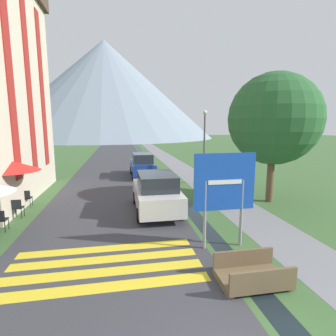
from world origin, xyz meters
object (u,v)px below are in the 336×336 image
Objects in this scene: cafe_chair_far_right at (27,197)px; cafe_umbrella_middle_red at (12,166)px; tree_by_path at (274,119)px; cafe_chair_middle at (17,207)px; person_seated_far at (1,206)px; footbridge at (252,275)px; road_sign at (224,188)px; parked_car_near at (156,192)px; streetlamp at (204,141)px; cafe_chair_near_right at (0,219)px; parked_car_far at (142,165)px.

cafe_umbrella_middle_red reaches higher than cafe_chair_far_right.
cafe_chair_middle is at bearing -178.31° from tree_by_path.
person_seated_far is 13.04m from tree_by_path.
cafe_umbrella_middle_red is (-7.84, 6.65, 1.99)m from footbridge.
person_seated_far is at bearing 155.55° from road_sign.
cafe_chair_far_right is at bearing 174.22° from tree_by_path.
cafe_umbrella_middle_red reaches higher than parked_car_near.
cafe_umbrella_middle_red is at bearing 174.35° from parked_car_near.
road_sign is 9.13m from cafe_umbrella_middle_red.
cafe_chair_middle is at bearing 140.82° from footbridge.
person_seated_far is at bearing -152.12° from streetlamp.
road_sign is at bearing 88.93° from footbridge.
parked_car_near is (-1.64, 3.99, -1.08)m from road_sign.
footbridge is at bearing -35.41° from person_seated_far.
footbridge is at bearing -40.31° from cafe_umbrella_middle_red.
road_sign is 3.67× the size of cafe_chair_near_right.
parked_car_near is at bearing -5.65° from cafe_umbrella_middle_red.
cafe_chair_middle is (-7.61, 6.20, 0.29)m from footbridge.
footbridge is 11.00m from cafe_chair_far_right.
tree_by_path is at bearing -0.44° from cafe_umbrella_middle_red.
cafe_umbrella_middle_red is 0.37× the size of tree_by_path.
cafe_chair_far_right is 2.05m from cafe_umbrella_middle_red.
footbridge is 1.33× the size of person_seated_far.
tree_by_path is (12.52, 0.83, 3.57)m from person_seated_far.
parked_car_near is 3.38× the size of person_seated_far.
cafe_umbrella_middle_red is (-0.23, 0.45, 1.71)m from cafe_chair_middle.
footbridge is at bearing -75.15° from parked_car_near.
cafe_chair_near_right is 0.13× the size of tree_by_path.
footbridge is at bearing -56.08° from cafe_chair_middle.
streetlamp reaches higher than parked_car_near.
parked_car_near is at bearing 104.85° from footbridge.
footbridge is 2.00× the size of cafe_chair_middle.
tree_by_path is at bearing -32.84° from cafe_chair_far_right.
road_sign reaches higher than cafe_umbrella_middle_red.
person_seated_far is at bearing -126.30° from parked_car_far.
tree_by_path reaches higher than road_sign.
streetlamp is at bearing 9.92° from cafe_chair_middle.
tree_by_path is (6.06, 0.52, 3.36)m from parked_car_near.
person_seated_far is (-0.21, -0.92, -1.52)m from cafe_umbrella_middle_red.
streetlamp is at bearing -8.21° from cafe_chair_far_right.
cafe_chair_near_right is at bearing -85.36° from cafe_umbrella_middle_red.
parked_car_far is at bearing 33.77° from cafe_chair_near_right.
cafe_chair_near_right is 12.85m from tree_by_path.
road_sign is at bearing -67.67° from parked_car_near.
streetlamp is at bearing 8.64° from cafe_chair_near_right.
parked_car_near is at bearing -18.48° from cafe_chair_middle.
cafe_chair_near_right is 0.35× the size of cafe_umbrella_middle_red.
cafe_umbrella_middle_red is 12.48m from tree_by_path.
streetlamp is (3.99, 5.22, 2.04)m from parked_car_near.
parked_car_far is at bearing 53.70° from person_seated_far.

